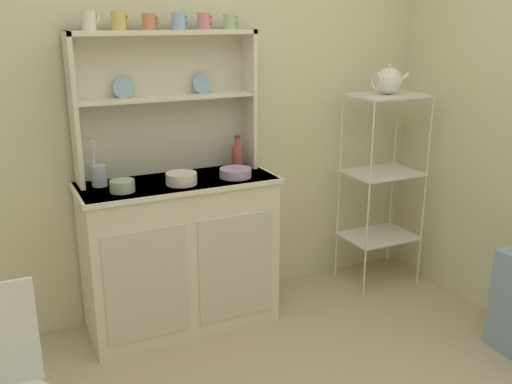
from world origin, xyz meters
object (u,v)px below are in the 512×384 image
at_px(cup_cream_0, 89,21).
at_px(jam_bottle, 237,156).
at_px(utensil_jar, 99,175).
at_px(bowl_mixing_large, 122,186).
at_px(bakers_rack, 383,169).
at_px(hutch_shelf_unit, 164,93).
at_px(porcelain_teapot, 389,81).
at_px(hutch_cabinet, 180,252).

height_order(cup_cream_0, jam_bottle, cup_cream_0).
bearing_deg(utensil_jar, cup_cream_0, 63.10).
bearing_deg(bowl_mixing_large, bakers_rack, 1.19).
bearing_deg(hutch_shelf_unit, bowl_mixing_large, -142.45).
xyz_separation_m(bakers_rack, utensil_jar, (-1.74, 0.12, 0.14)).
xyz_separation_m(cup_cream_0, jam_bottle, (0.76, -0.04, -0.74)).
bearing_deg(utensil_jar, hutch_shelf_unit, 12.42).
bearing_deg(porcelain_teapot, jam_bottle, 172.48).
height_order(hutch_shelf_unit, utensil_jar, hutch_shelf_unit).
distance_m(hutch_shelf_unit, utensil_jar, 0.56).
distance_m(bakers_rack, porcelain_teapot, 0.55).
bearing_deg(hutch_shelf_unit, bakers_rack, -8.63).
height_order(bakers_rack, porcelain_teapot, porcelain_teapot).
bearing_deg(hutch_shelf_unit, jam_bottle, -11.33).
distance_m(hutch_cabinet, utensil_jar, 0.62).
distance_m(hutch_cabinet, cup_cream_0, 1.30).
bearing_deg(utensil_jar, hutch_cabinet, -11.27).
xyz_separation_m(hutch_cabinet, porcelain_teapot, (1.34, -0.04, 0.89)).
relative_size(hutch_cabinet, cup_cream_0, 11.36).
bearing_deg(hutch_cabinet, hutch_shelf_unit, 90.00).
relative_size(hutch_shelf_unit, utensil_jar, 4.12).
xyz_separation_m(bakers_rack, bowl_mixing_large, (-1.65, -0.03, 0.11)).
distance_m(bakers_rack, jam_bottle, 0.97).
bearing_deg(utensil_jar, bowl_mixing_large, -61.24).
bearing_deg(hutch_cabinet, cup_cream_0, 161.75).
bearing_deg(bakers_rack, utensil_jar, 176.13).
distance_m(hutch_cabinet, bowl_mixing_large, 0.55).
bearing_deg(jam_bottle, bakers_rack, -7.51).
height_order(bakers_rack, cup_cream_0, cup_cream_0).
xyz_separation_m(bowl_mixing_large, utensil_jar, (-0.08, 0.15, 0.03)).
relative_size(hutch_cabinet, hutch_shelf_unit, 1.07).
bearing_deg(bowl_mixing_large, porcelain_teapot, 1.19).
relative_size(hutch_cabinet, utensil_jar, 4.42).
xyz_separation_m(cup_cream_0, bowl_mixing_large, (0.06, -0.20, -0.79)).
distance_m(hutch_cabinet, porcelain_teapot, 1.61).
bearing_deg(bowl_mixing_large, utensil_jar, 118.76).
xyz_separation_m(bowl_mixing_large, jam_bottle, (0.70, 0.16, 0.05)).
relative_size(bakers_rack, porcelain_teapot, 4.93).
height_order(bowl_mixing_large, jam_bottle, jam_bottle).
xyz_separation_m(hutch_cabinet, cup_cream_0, (-0.37, 0.12, 1.24)).
bearing_deg(bowl_mixing_large, hutch_cabinet, 13.31).
bearing_deg(cup_cream_0, utensil_jar, -116.90).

